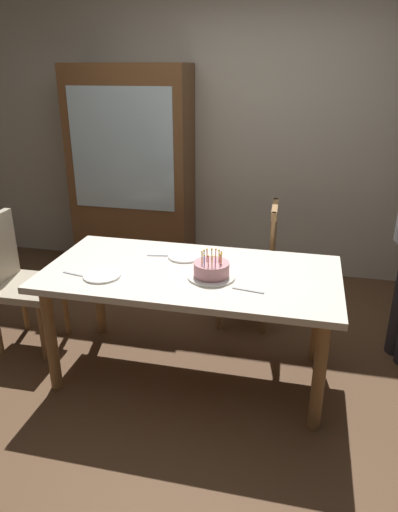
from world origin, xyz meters
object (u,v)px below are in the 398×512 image
Objects in this scene: plate_far_side at (185,256)px; china_cabinet at (132,173)px; chair_upholstered at (15,275)px; plate_near_celebrant at (102,276)px; birthday_cake at (211,270)px; chair_spindle_back at (249,267)px; dining_table at (191,283)px.

china_cabinet is at bearing 122.38° from plate_far_side.
plate_near_celebrant is at bearing -19.36° from chair_upholstered.
birthday_cake is at bearing -5.82° from chair_upholstered.
chair_spindle_back is (0.12, 0.83, -0.31)m from birthday_cake.
china_cabinet is (-1.09, 1.62, 0.18)m from birthday_cake.
china_cabinet is (-0.95, 1.56, 0.31)m from dining_table.
chair_upholstered is at bearing -155.87° from chair_spindle_back.
plate_near_celebrant is 0.86m from chair_upholstered.
dining_table is at bearing 154.40° from birthday_cake.
chair_upholstered reaches higher than plate_near_celebrant.
birthday_cake is (0.14, -0.07, 0.13)m from dining_table.
chair_spindle_back is (0.75, 0.96, -0.28)m from plate_near_celebrant.
plate_near_celebrant is (-0.49, -0.20, 0.09)m from dining_table.
birthday_cake is at bearing -49.43° from plate_far_side.
china_cabinet is at bearing 146.77° from chair_spindle_back.
chair_spindle_back is 1.00× the size of chair_upholstered.
birthday_cake is 1.96m from china_cabinet.
dining_table is 8.05× the size of plate_far_side.
plate_far_side is at bearing -121.70° from chair_spindle_back.
plate_near_celebrant and plate_far_side have the same top height.
birthday_cake reaches higher than plate_near_celebrant.
dining_table is 1.28m from chair_upholstered.
plate_near_celebrant reaches higher than dining_table.
plate_near_celebrant is 1.00× the size of plate_far_side.
chair_spindle_back is at bearing -33.23° from china_cabinet.
birthday_cake is 1.44m from chair_upholstered.
china_cabinet reaches higher than dining_table.
chair_spindle_back is at bearing 52.22° from plate_near_celebrant.
china_cabinet is (-0.86, 1.36, 0.22)m from plate_far_side.
dining_table is 0.24m from plate_far_side.
plate_far_side is 1.62m from china_cabinet.
birthday_cake is 0.29× the size of chair_upholstered.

